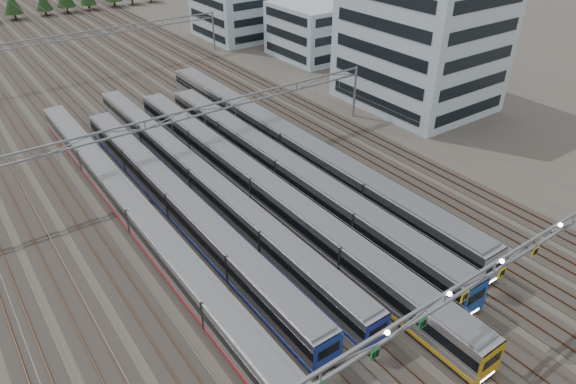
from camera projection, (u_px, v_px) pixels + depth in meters
ground at (430, 368)px, 39.61m from camera, size 400.00×400.00×0.00m
track_bed at (62, 48)px, 107.81m from camera, size 54.00×260.00×5.42m
train_a at (140, 219)px, 53.39m from camera, size 2.65×65.42×3.44m
train_b at (179, 204)px, 55.69m from camera, size 2.79×51.07×3.64m
train_c at (199, 178)px, 60.70m from camera, size 2.59×60.11×3.36m
train_d at (261, 188)px, 58.40m from camera, size 2.84×61.30×3.70m
train_e at (285, 171)px, 61.65m from camera, size 2.97×54.83×3.87m
train_f at (290, 144)px, 67.40m from camera, size 3.17×62.30×4.14m
gantry_near at (446, 302)px, 35.78m from camera, size 56.36×0.61×8.08m
gantry_mid at (189, 121)px, 63.85m from camera, size 56.36×0.36×8.00m
gantry_far at (79, 41)px, 94.89m from camera, size 56.36×0.36×8.00m
depot_bldg_south at (420, 43)px, 80.92m from camera, size 18.00×22.00×19.71m
depot_bldg_mid at (314, 30)px, 105.21m from camera, size 14.00×16.00×10.64m
depot_bldg_north at (249, 4)px, 119.04m from camera, size 22.00×18.00×13.89m
treeline at (0, 4)px, 131.68m from camera, size 87.50×5.60×7.02m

